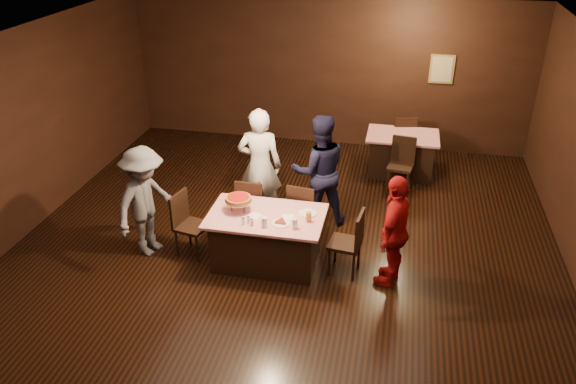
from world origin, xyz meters
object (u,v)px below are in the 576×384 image
object	(u,v)px
back_table	(401,154)
chair_back_near	(400,165)
main_table	(267,239)
chair_end_left	(192,225)
chair_far_right	(304,210)
glass_front_left	(264,222)
pizza_stand	(239,199)
diner_navy_hoodie	(319,171)
chair_end_right	(345,242)
chair_back_far	(402,137)
diner_red_shirt	(395,231)
chair_far_left	(253,205)
plate_empty	(307,213)
glass_front_right	(295,223)
diner_white_jacket	(260,166)
diner_grey_knit	(146,202)
glass_amber	(309,217)

from	to	relation	value
back_table	chair_back_near	distance (m)	0.71
main_table	chair_end_left	distance (m)	1.10
chair_far_right	glass_front_left	distance (m)	1.17
back_table	chair_back_near	world-z (taller)	chair_back_near
chair_far_right	pizza_stand	world-z (taller)	pizza_stand
chair_back_near	back_table	bearing A→B (deg)	98.67
diner_navy_hoodie	glass_front_left	xyz separation A→B (m)	(-0.49, -1.56, -0.07)
chair_end_right	chair_back_near	bearing A→B (deg)	173.09
chair_back_far	diner_red_shirt	distance (m)	4.05
pizza_stand	diner_red_shirt	bearing A→B (deg)	-3.80
chair_far_left	chair_back_far	size ratio (longest dim) A/B	1.00
chair_far_right	plate_empty	xyz separation A→B (m)	(0.15, -0.60, 0.30)
chair_far_right	glass_front_right	size ratio (longest dim) A/B	6.79
back_table	chair_back_far	bearing A→B (deg)	90.00
chair_end_left	chair_end_right	size ratio (longest dim) A/B	1.00
glass_front_left	chair_end_left	bearing A→B (deg)	165.38
chair_back_far	pizza_stand	bearing A→B (deg)	49.41
chair_back_near	glass_front_left	size ratio (longest dim) A/B	6.79
back_table	diner_white_jacket	bearing A→B (deg)	-134.95
plate_empty	glass_front_right	bearing A→B (deg)	-104.04
chair_back_far	diner_grey_knit	bearing A→B (deg)	37.42
diner_white_jacket	chair_back_far	bearing A→B (deg)	-133.79
diner_navy_hoodie	glass_amber	size ratio (longest dim) A/B	12.93
chair_far_right	glass_front_right	distance (m)	1.07
main_table	plate_empty	size ratio (longest dim) A/B	6.40
chair_back_far	diner_red_shirt	bearing A→B (deg)	78.19
main_table	diner_navy_hoodie	size ratio (longest dim) A/B	0.88
main_table	diner_navy_hoodie	world-z (taller)	diner_navy_hoodie
chair_far_left	chair_back_far	world-z (taller)	same
main_table	chair_far_left	world-z (taller)	chair_far_left
main_table	chair_far_right	bearing A→B (deg)	61.93
chair_back_near	diner_grey_knit	xyz separation A→B (m)	(-3.50, -2.71, 0.35)
pizza_stand	glass_front_left	size ratio (longest dim) A/B	2.71
chair_far_left	diner_red_shirt	world-z (taller)	diner_red_shirt
chair_end_left	chair_far_left	bearing A→B (deg)	-30.94
chair_back_near	plate_empty	size ratio (longest dim) A/B	3.80
chair_back_far	diner_grey_knit	world-z (taller)	diner_grey_knit
main_table	chair_back_near	distance (m)	3.18
chair_back_near	diner_white_jacket	distance (m)	2.64
diner_navy_hoodie	glass_front_left	distance (m)	1.63
chair_end_left	diner_navy_hoodie	size ratio (longest dim) A/B	0.52
chair_far_right	chair_end_right	bearing A→B (deg)	142.06
diner_red_shirt	glass_amber	distance (m)	1.15
chair_back_near	diner_grey_knit	size ratio (longest dim) A/B	0.58
glass_front_left	glass_amber	size ratio (longest dim) A/B	1.00
diner_navy_hoodie	glass_front_right	distance (m)	1.51
chair_end_left	glass_front_left	distance (m)	1.24
back_table	chair_end_right	distance (m)	3.41
chair_far_right	chair_back_far	bearing A→B (deg)	-104.18
back_table	diner_navy_hoodie	world-z (taller)	diner_navy_hoodie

